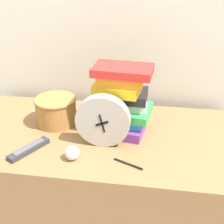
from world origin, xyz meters
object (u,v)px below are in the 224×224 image
book_stack (121,99)px  crumpled_paper_ball (72,153)px  basket (56,110)px  desk_clock (103,121)px  pen (128,164)px  tv_remote (29,149)px

book_stack → crumpled_paper_ball: 0.31m
book_stack → basket: size_ratio=1.59×
desk_clock → basket: 0.29m
book_stack → crumpled_paper_ball: book_stack is taller
desk_clock → crumpled_paper_ball: (-0.10, -0.12, -0.08)m
book_stack → pen: size_ratio=2.66×
desk_clock → basket: (-0.24, 0.14, -0.04)m
desk_clock → tv_remote: (-0.29, -0.09, -0.10)m
book_stack → tv_remote: bearing=-147.5°
tv_remote → basket: bearing=80.0°
tv_remote → crumpled_paper_ball: bearing=-7.4°
basket → tv_remote: bearing=-100.0°
book_stack → crumpled_paper_ball: bearing=-123.1°
basket → pen: size_ratio=1.67×
desk_clock → crumpled_paper_ball: size_ratio=3.86×
crumpled_paper_ball → book_stack: bearing=56.9°
book_stack → basket: (-0.30, 0.02, -0.08)m
desk_clock → book_stack: (0.06, 0.12, 0.04)m
basket → pen: (0.36, -0.27, -0.06)m
basket → pen: basket is taller
tv_remote → pen: size_ratio=1.57×
basket → tv_remote: (-0.04, -0.24, -0.06)m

